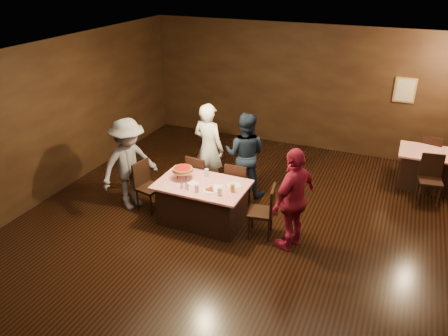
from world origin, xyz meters
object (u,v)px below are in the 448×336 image
at_px(back_table, 430,170).
at_px(glass_front_left, 197,188).
at_px(chair_far_right, 239,184).
at_px(chair_far_left, 201,177).
at_px(chair_back_far, 431,155).
at_px(plate_empty, 234,186).
at_px(chair_end_right, 261,211).
at_px(glass_back, 207,173).
at_px(diner_grey_knit, 129,164).
at_px(main_table, 202,203).
at_px(pizza_stand, 183,169).
at_px(glass_front_right, 220,192).
at_px(diner_navy_hoodie, 245,154).
at_px(chair_end_left, 149,187).
at_px(chair_back_near, 431,180).
at_px(diner_white_jacket, 209,148).
at_px(glass_amber, 233,188).
at_px(diner_red_shirt, 294,199).

xyz_separation_m(back_table, glass_front_left, (-3.69, -3.38, 0.46)).
distance_m(chair_far_right, glass_front_left, 1.17).
height_order(chair_far_left, glass_front_left, chair_far_left).
bearing_deg(chair_far_left, chair_back_far, -138.86).
distance_m(chair_far_right, plate_empty, 0.69).
xyz_separation_m(back_table, chair_end_right, (-2.64, -3.08, 0.09)).
xyz_separation_m(back_table, glass_back, (-3.79, -2.78, 0.46)).
distance_m(diner_grey_knit, glass_back, 1.47).
relative_size(main_table, glass_back, 11.43).
distance_m(chair_far_right, pizza_stand, 1.16).
height_order(chair_back_far, glass_front_right, chair_back_far).
relative_size(chair_far_left, diner_navy_hoodie, 0.55).
xyz_separation_m(chair_far_left, chair_end_left, (-0.70, -0.75, 0.00)).
bearing_deg(chair_back_near, glass_front_left, -151.29).
distance_m(diner_white_jacket, glass_front_left, 1.54).
bearing_deg(diner_white_jacket, chair_back_near, -153.08).
bearing_deg(glass_amber, main_table, 175.24).
bearing_deg(chair_end_right, chair_far_left, -126.16).
distance_m(chair_back_near, pizza_stand, 4.78).
height_order(chair_back_near, pizza_stand, pizza_stand).
bearing_deg(glass_front_left, pizza_stand, 142.13).
bearing_deg(back_table, glass_front_right, -134.70).
bearing_deg(back_table, diner_red_shirt, -123.20).
bearing_deg(chair_far_right, diner_red_shirt, 144.54).
relative_size(chair_end_right, diner_grey_knit, 0.53).
distance_m(glass_front_right, glass_back, 0.74).
distance_m(main_table, glass_back, 0.55).
bearing_deg(chair_back_near, main_table, -154.80).
distance_m(chair_end_right, glass_front_right, 0.79).
xyz_separation_m(chair_far_left, diner_white_jacket, (-0.02, 0.42, 0.45)).
bearing_deg(pizza_stand, chair_back_near, 29.33).
xyz_separation_m(diner_white_jacket, plate_empty, (0.97, -1.02, -0.14)).
bearing_deg(diner_red_shirt, chair_back_far, 171.31).
height_order(diner_navy_hoodie, diner_grey_knit, diner_grey_knit).
distance_m(diner_white_jacket, glass_amber, 1.59).
height_order(main_table, diner_navy_hoodie, diner_navy_hoodie).
bearing_deg(chair_far_right, chair_end_left, 24.67).
distance_m(chair_back_near, diner_grey_knit, 5.77).
xyz_separation_m(back_table, pizza_stand, (-4.14, -3.03, 0.57)).
bearing_deg(glass_back, glass_front_right, -47.73).
relative_size(diner_white_jacket, glass_amber, 13.16).
height_order(chair_end_right, diner_grey_knit, diner_grey_knit).
height_order(chair_end_right, pizza_stand, pizza_stand).
height_order(chair_far_left, chair_back_far, same).
distance_m(back_table, chair_end_right, 4.06).
height_order(chair_end_right, diner_white_jacket, diner_white_jacket).
bearing_deg(chair_back_near, glass_back, -158.52).
height_order(diner_red_shirt, glass_front_left, diner_red_shirt).
bearing_deg(back_table, glass_amber, -135.14).
bearing_deg(chair_back_far, diner_grey_knit, 48.58).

